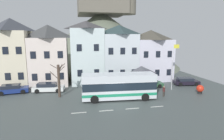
{
  "coord_description": "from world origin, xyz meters",
  "views": [
    {
      "loc": [
        -4.89,
        -21.44,
        8.07
      ],
      "look_at": [
        0.49,
        4.68,
        3.35
      ],
      "focal_mm": 30.34,
      "sensor_mm": 36.0,
      "label": 1
    }
  ],
  "objects_px": {
    "public_bench": "(145,82)",
    "harbour_buoy": "(200,89)",
    "pedestrian_01": "(164,91)",
    "bus_shelter": "(141,70)",
    "flagpole": "(173,64)",
    "pedestrian_00": "(153,86)",
    "parked_car_03": "(12,89)",
    "bare_tree_00": "(59,80)",
    "townhouse_03": "(119,54)",
    "hilltop_castle": "(102,37)",
    "parked_car_00": "(48,87)",
    "transit_bus": "(119,86)",
    "parked_car_01": "(149,83)",
    "parked_car_02": "(186,81)",
    "townhouse_04": "(150,55)",
    "townhouse_02": "(86,52)",
    "townhouse_01": "(49,55)",
    "townhouse_00": "(13,52)"
  },
  "relations": [
    {
      "from": "pedestrian_01",
      "to": "public_bench",
      "type": "relative_size",
      "value": 0.93
    },
    {
      "from": "townhouse_01",
      "to": "hilltop_castle",
      "type": "distance_m",
      "value": 23.8
    },
    {
      "from": "townhouse_02",
      "to": "townhouse_04",
      "type": "height_order",
      "value": "townhouse_02"
    },
    {
      "from": "townhouse_02",
      "to": "bare_tree_00",
      "type": "xyz_separation_m",
      "value": [
        -4.32,
        -8.27,
        -3.03
      ]
    },
    {
      "from": "parked_car_03",
      "to": "harbour_buoy",
      "type": "bearing_deg",
      "value": -19.85
    },
    {
      "from": "parked_car_03",
      "to": "public_bench",
      "type": "height_order",
      "value": "parked_car_03"
    },
    {
      "from": "parked_car_03",
      "to": "bare_tree_00",
      "type": "xyz_separation_m",
      "value": [
        6.76,
        -3.09,
        1.72
      ]
    },
    {
      "from": "parked_car_01",
      "to": "harbour_buoy",
      "type": "distance_m",
      "value": 7.53
    },
    {
      "from": "townhouse_02",
      "to": "townhouse_03",
      "type": "height_order",
      "value": "townhouse_02"
    },
    {
      "from": "parked_car_00",
      "to": "parked_car_01",
      "type": "distance_m",
      "value": 15.7
    },
    {
      "from": "parked_car_03",
      "to": "harbour_buoy",
      "type": "height_order",
      "value": "harbour_buoy"
    },
    {
      "from": "pedestrian_00",
      "to": "flagpole",
      "type": "xyz_separation_m",
      "value": [
        3.38,
        0.67,
        3.11
      ]
    },
    {
      "from": "transit_bus",
      "to": "parked_car_01",
      "type": "xyz_separation_m",
      "value": [
        6.26,
        4.85,
        -1.05
      ]
    },
    {
      "from": "harbour_buoy",
      "to": "townhouse_01",
      "type": "bearing_deg",
      "value": 155.07
    },
    {
      "from": "flagpole",
      "to": "bare_tree_00",
      "type": "bearing_deg",
      "value": -179.27
    },
    {
      "from": "townhouse_01",
      "to": "townhouse_04",
      "type": "xyz_separation_m",
      "value": [
        18.38,
        0.74,
        -0.36
      ]
    },
    {
      "from": "transit_bus",
      "to": "pedestrian_00",
      "type": "distance_m",
      "value": 6.11
    },
    {
      "from": "parked_car_02",
      "to": "pedestrian_00",
      "type": "relative_size",
      "value": 2.76
    },
    {
      "from": "bus_shelter",
      "to": "pedestrian_01",
      "type": "height_order",
      "value": "bus_shelter"
    },
    {
      "from": "public_bench",
      "to": "townhouse_01",
      "type": "bearing_deg",
      "value": 166.38
    },
    {
      "from": "townhouse_00",
      "to": "transit_bus",
      "type": "bearing_deg",
      "value": -34.55
    },
    {
      "from": "transit_bus",
      "to": "parked_car_03",
      "type": "bearing_deg",
      "value": 162.45
    },
    {
      "from": "townhouse_03",
      "to": "public_bench",
      "type": "bearing_deg",
      "value": -45.24
    },
    {
      "from": "public_bench",
      "to": "harbour_buoy",
      "type": "xyz_separation_m",
      "value": [
        5.84,
        -6.22,
        0.24
      ]
    },
    {
      "from": "flagpole",
      "to": "bus_shelter",
      "type": "bearing_deg",
      "value": 160.34
    },
    {
      "from": "townhouse_03",
      "to": "hilltop_castle",
      "type": "distance_m",
      "value": 20.64
    },
    {
      "from": "townhouse_03",
      "to": "pedestrian_01",
      "type": "height_order",
      "value": "townhouse_03"
    },
    {
      "from": "transit_bus",
      "to": "pedestrian_01",
      "type": "height_order",
      "value": "transit_bus"
    },
    {
      "from": "townhouse_00",
      "to": "townhouse_04",
      "type": "relative_size",
      "value": 1.19
    },
    {
      "from": "parked_car_00",
      "to": "townhouse_02",
      "type": "bearing_deg",
      "value": 47.81
    },
    {
      "from": "pedestrian_00",
      "to": "townhouse_04",
      "type": "bearing_deg",
      "value": 70.77
    },
    {
      "from": "townhouse_04",
      "to": "pedestrian_00",
      "type": "relative_size",
      "value": 5.93
    },
    {
      "from": "townhouse_04",
      "to": "bare_tree_00",
      "type": "relative_size",
      "value": 2.03
    },
    {
      "from": "townhouse_01",
      "to": "parked_car_00",
      "type": "relative_size",
      "value": 2.15
    },
    {
      "from": "bus_shelter",
      "to": "parked_car_02",
      "type": "height_order",
      "value": "bus_shelter"
    },
    {
      "from": "townhouse_03",
      "to": "parked_car_01",
      "type": "bearing_deg",
      "value": -52.85
    },
    {
      "from": "townhouse_00",
      "to": "public_bench",
      "type": "height_order",
      "value": "townhouse_00"
    },
    {
      "from": "harbour_buoy",
      "to": "townhouse_04",
      "type": "bearing_deg",
      "value": 106.58
    },
    {
      "from": "townhouse_00",
      "to": "parked_car_02",
      "type": "bearing_deg",
      "value": -11.5
    },
    {
      "from": "transit_bus",
      "to": "pedestrian_00",
      "type": "height_order",
      "value": "transit_bus"
    },
    {
      "from": "pedestrian_00",
      "to": "parked_car_03",
      "type": "bearing_deg",
      "value": 169.99
    },
    {
      "from": "townhouse_00",
      "to": "bus_shelter",
      "type": "height_order",
      "value": "townhouse_00"
    },
    {
      "from": "townhouse_00",
      "to": "harbour_buoy",
      "type": "distance_m",
      "value": 29.76
    },
    {
      "from": "townhouse_03",
      "to": "flagpole",
      "type": "distance_m",
      "value": 9.87
    },
    {
      "from": "public_bench",
      "to": "transit_bus",
      "type": "bearing_deg",
      "value": -134.84
    },
    {
      "from": "townhouse_04",
      "to": "townhouse_01",
      "type": "bearing_deg",
      "value": -177.68
    },
    {
      "from": "bus_shelter",
      "to": "flagpole",
      "type": "bearing_deg",
      "value": -19.66
    },
    {
      "from": "townhouse_02",
      "to": "parked_car_03",
      "type": "distance_m",
      "value": 13.13
    },
    {
      "from": "parked_car_00",
      "to": "harbour_buoy",
      "type": "relative_size",
      "value": 3.67
    },
    {
      "from": "parked_car_01",
      "to": "parked_car_03",
      "type": "relative_size",
      "value": 0.98
    }
  ]
}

